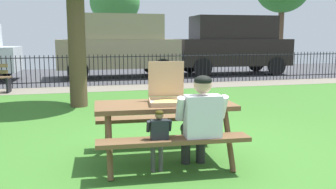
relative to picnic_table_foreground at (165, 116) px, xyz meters
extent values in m
cube|color=#3B7329|center=(0.36, 2.12, -0.61)|extent=(28.00, 11.33, 0.02)
cube|color=gray|center=(0.36, 7.08, -0.60)|extent=(28.00, 1.40, 0.01)
cube|color=#424247|center=(0.36, 11.26, -0.60)|extent=(28.00, 6.96, 0.01)
cube|color=brown|center=(0.00, 0.00, 0.14)|extent=(1.84, 0.87, 0.06)
cube|color=brown|center=(-0.04, -0.60, -0.16)|extent=(1.81, 0.39, 0.05)
cube|color=brown|center=(0.04, 0.60, -0.16)|extent=(1.81, 0.39, 0.05)
cylinder|color=brown|center=(-0.76, -0.37, -0.24)|extent=(0.10, 0.44, 0.74)
cylinder|color=brown|center=(-0.71, 0.46, -0.24)|extent=(0.10, 0.44, 0.74)
cylinder|color=brown|center=(0.71, -0.46, -0.24)|extent=(0.10, 0.44, 0.74)
cylinder|color=brown|center=(0.76, 0.37, -0.24)|extent=(0.10, 0.44, 0.74)
cube|color=tan|center=(0.03, -0.05, 0.18)|extent=(0.54, 0.54, 0.01)
cube|color=silver|center=(0.03, -0.05, 0.19)|extent=(0.50, 0.50, 0.00)
cube|color=tan|center=(-0.01, -0.28, 0.21)|extent=(0.47, 0.08, 0.04)
cube|color=tan|center=(0.06, 0.18, 0.21)|extent=(0.47, 0.08, 0.04)
cube|color=tan|center=(-0.20, -0.02, 0.21)|extent=(0.08, 0.47, 0.04)
cube|color=tan|center=(0.26, -0.09, 0.21)|extent=(0.08, 0.47, 0.04)
cube|color=tan|center=(0.07, 0.19, 0.47)|extent=(0.48, 0.12, 0.48)
cylinder|color=tan|center=(0.03, -0.05, 0.19)|extent=(0.41, 0.41, 0.01)
cylinder|color=#F8D85C|center=(0.03, -0.05, 0.20)|extent=(0.37, 0.37, 0.00)
pyramid|color=#F2C54D|center=(0.40, 0.10, 0.18)|extent=(0.20, 0.15, 0.01)
cube|color=tan|center=(0.49, 0.09, 0.18)|extent=(0.05, 0.15, 0.02)
cylinder|color=#262626|center=(0.23, -0.19, -0.38)|extent=(0.12, 0.12, 0.44)
cylinder|color=#262626|center=(0.22, -0.40, -0.13)|extent=(0.18, 0.43, 0.15)
cylinder|color=#262626|center=(0.43, -0.21, -0.38)|extent=(0.12, 0.12, 0.44)
cylinder|color=#262626|center=(0.42, -0.42, -0.13)|extent=(0.18, 0.43, 0.15)
cube|color=silver|center=(0.30, -0.62, 0.10)|extent=(0.43, 0.25, 0.52)
cylinder|color=silver|center=(0.05, -0.55, 0.21)|extent=(0.10, 0.21, 0.31)
cylinder|color=silver|center=(0.57, -0.59, 0.21)|extent=(0.10, 0.21, 0.31)
sphere|color=tan|center=(0.30, -0.60, 0.48)|extent=(0.21, 0.21, 0.21)
ellipsoid|color=black|center=(0.30, -0.61, 0.53)|extent=(0.21, 0.20, 0.12)
cylinder|color=#484848|center=(-0.24, -0.38, -0.38)|extent=(0.06, 0.06, 0.44)
cylinder|color=#484848|center=(-0.25, -0.48, -0.14)|extent=(0.08, 0.21, 0.07)
cylinder|color=#484848|center=(-0.15, -0.39, -0.38)|extent=(0.06, 0.06, 0.44)
cylinder|color=#484848|center=(-0.15, -0.49, -0.14)|extent=(0.08, 0.21, 0.07)
cube|color=#1E2328|center=(-0.21, -0.59, -0.03)|extent=(0.21, 0.12, 0.25)
cylinder|color=#1E2328|center=(-0.33, -0.56, 0.02)|extent=(0.05, 0.10, 0.15)
cylinder|color=#1E2328|center=(-0.08, -0.57, 0.02)|extent=(0.05, 0.10, 0.15)
sphere|color=#8C6647|center=(-0.21, -0.58, 0.15)|extent=(0.10, 0.10, 0.10)
ellipsoid|color=#312A08|center=(-0.21, -0.58, 0.17)|extent=(0.10, 0.10, 0.06)
cylinder|color=black|center=(0.36, 7.78, 0.35)|extent=(23.16, 0.03, 0.03)
cylinder|color=black|center=(0.36, 7.78, -0.44)|extent=(23.16, 0.03, 0.03)
cylinder|color=black|center=(-3.29, 7.78, -0.08)|extent=(0.02, 0.02, 1.03)
cylinder|color=black|center=(-3.15, 7.78, -0.08)|extent=(0.02, 0.02, 1.03)
cylinder|color=black|center=(-3.01, 7.78, -0.08)|extent=(0.02, 0.02, 1.03)
cylinder|color=black|center=(-2.87, 7.78, -0.08)|extent=(0.02, 0.02, 1.03)
cylinder|color=black|center=(-2.73, 7.78, -0.08)|extent=(0.02, 0.02, 1.03)
cylinder|color=black|center=(-2.59, 7.78, -0.08)|extent=(0.02, 0.02, 1.03)
cylinder|color=black|center=(-2.45, 7.78, -0.08)|extent=(0.02, 0.02, 1.03)
cylinder|color=black|center=(-2.30, 7.78, -0.08)|extent=(0.02, 0.02, 1.03)
cylinder|color=black|center=(-2.16, 7.78, -0.08)|extent=(0.02, 0.02, 1.03)
cylinder|color=black|center=(-2.02, 7.78, -0.08)|extent=(0.02, 0.02, 1.03)
cylinder|color=black|center=(-1.88, 7.78, -0.08)|extent=(0.02, 0.02, 1.03)
cylinder|color=black|center=(-1.74, 7.78, -0.08)|extent=(0.02, 0.02, 1.03)
cylinder|color=black|center=(-1.60, 7.78, -0.08)|extent=(0.02, 0.02, 1.03)
cylinder|color=black|center=(-1.46, 7.78, -0.08)|extent=(0.02, 0.02, 1.03)
cylinder|color=black|center=(-1.32, 7.78, -0.08)|extent=(0.02, 0.02, 1.03)
cylinder|color=black|center=(-1.18, 7.78, -0.08)|extent=(0.02, 0.02, 1.03)
cylinder|color=black|center=(-1.04, 7.78, -0.08)|extent=(0.02, 0.02, 1.03)
cylinder|color=black|center=(-0.90, 7.78, -0.08)|extent=(0.02, 0.02, 1.03)
cylinder|color=black|center=(-0.76, 7.78, -0.08)|extent=(0.02, 0.02, 1.03)
cylinder|color=black|center=(-0.62, 7.78, -0.08)|extent=(0.02, 0.02, 1.03)
cylinder|color=black|center=(-0.48, 7.78, -0.08)|extent=(0.02, 0.02, 1.03)
cylinder|color=black|center=(-0.34, 7.78, -0.08)|extent=(0.02, 0.02, 1.03)
cylinder|color=black|center=(-0.20, 7.78, -0.08)|extent=(0.02, 0.02, 1.03)
cylinder|color=black|center=(-0.06, 7.78, -0.08)|extent=(0.02, 0.02, 1.03)
cylinder|color=black|center=(0.08, 7.78, -0.08)|extent=(0.02, 0.02, 1.03)
cylinder|color=black|center=(0.22, 7.78, -0.08)|extent=(0.02, 0.02, 1.03)
cylinder|color=black|center=(0.36, 7.78, -0.08)|extent=(0.02, 0.02, 1.03)
cylinder|color=black|center=(0.50, 7.78, -0.08)|extent=(0.02, 0.02, 1.03)
cylinder|color=black|center=(0.64, 7.78, -0.08)|extent=(0.02, 0.02, 1.03)
cylinder|color=black|center=(0.78, 7.78, -0.08)|extent=(0.02, 0.02, 1.03)
cylinder|color=black|center=(0.92, 7.78, -0.08)|extent=(0.02, 0.02, 1.03)
cylinder|color=black|center=(1.06, 7.78, -0.08)|extent=(0.02, 0.02, 1.03)
cylinder|color=black|center=(1.20, 7.78, -0.08)|extent=(0.02, 0.02, 1.03)
cylinder|color=black|center=(1.34, 7.78, -0.08)|extent=(0.02, 0.02, 1.03)
cylinder|color=black|center=(1.49, 7.78, -0.08)|extent=(0.02, 0.02, 1.03)
cylinder|color=black|center=(1.63, 7.78, -0.08)|extent=(0.02, 0.02, 1.03)
cylinder|color=black|center=(1.77, 7.78, -0.08)|extent=(0.02, 0.02, 1.03)
cylinder|color=black|center=(1.91, 7.78, -0.08)|extent=(0.02, 0.02, 1.03)
cylinder|color=black|center=(2.05, 7.78, -0.08)|extent=(0.02, 0.02, 1.03)
cylinder|color=black|center=(2.19, 7.78, -0.08)|extent=(0.02, 0.02, 1.03)
cylinder|color=black|center=(2.33, 7.78, -0.08)|extent=(0.02, 0.02, 1.03)
cylinder|color=black|center=(2.47, 7.78, -0.08)|extent=(0.02, 0.02, 1.03)
cylinder|color=black|center=(2.61, 7.78, -0.08)|extent=(0.02, 0.02, 1.03)
cylinder|color=black|center=(2.75, 7.78, -0.08)|extent=(0.02, 0.02, 1.03)
cylinder|color=black|center=(2.89, 7.78, -0.08)|extent=(0.02, 0.02, 1.03)
cylinder|color=black|center=(3.03, 7.78, -0.08)|extent=(0.02, 0.02, 1.03)
cylinder|color=black|center=(3.17, 7.78, -0.08)|extent=(0.02, 0.02, 1.03)
cylinder|color=black|center=(3.31, 7.78, -0.08)|extent=(0.02, 0.02, 1.03)
cylinder|color=black|center=(3.45, 7.78, -0.08)|extent=(0.02, 0.02, 1.03)
cylinder|color=black|center=(3.59, 7.78, -0.08)|extent=(0.02, 0.02, 1.03)
cylinder|color=black|center=(3.73, 7.78, -0.08)|extent=(0.02, 0.02, 1.03)
cylinder|color=black|center=(3.87, 7.78, -0.08)|extent=(0.02, 0.02, 1.03)
cylinder|color=black|center=(4.01, 7.78, -0.08)|extent=(0.02, 0.02, 1.03)
cylinder|color=black|center=(4.15, 7.78, -0.08)|extent=(0.02, 0.02, 1.03)
cylinder|color=black|center=(4.29, 7.78, -0.08)|extent=(0.02, 0.02, 1.03)
cylinder|color=black|center=(4.43, 7.78, -0.08)|extent=(0.02, 0.02, 1.03)
cylinder|color=black|center=(4.57, 7.78, -0.08)|extent=(0.02, 0.02, 1.03)
cylinder|color=black|center=(4.71, 7.78, -0.08)|extent=(0.02, 0.02, 1.03)
cylinder|color=black|center=(4.85, 7.78, -0.08)|extent=(0.02, 0.02, 1.03)
cylinder|color=black|center=(4.99, 7.78, -0.08)|extent=(0.02, 0.02, 1.03)
cylinder|color=black|center=(5.13, 7.78, -0.08)|extent=(0.02, 0.02, 1.03)
cylinder|color=black|center=(5.28, 7.78, -0.08)|extent=(0.02, 0.02, 1.03)
cylinder|color=black|center=(5.42, 7.78, -0.08)|extent=(0.02, 0.02, 1.03)
cylinder|color=black|center=(5.56, 7.78, -0.08)|extent=(0.02, 0.02, 1.03)
cylinder|color=black|center=(5.70, 7.78, -0.08)|extent=(0.02, 0.02, 1.03)
cylinder|color=black|center=(5.84, 7.78, -0.08)|extent=(0.02, 0.02, 1.03)
cylinder|color=black|center=(5.98, 7.78, -0.08)|extent=(0.02, 0.02, 1.03)
cylinder|color=black|center=(6.12, 7.78, -0.08)|extent=(0.02, 0.02, 1.03)
cylinder|color=black|center=(6.26, 7.78, -0.08)|extent=(0.02, 0.02, 1.03)
cylinder|color=black|center=(6.40, 7.78, -0.08)|extent=(0.02, 0.02, 1.03)
cylinder|color=black|center=(6.54, 7.78, -0.08)|extent=(0.02, 0.02, 1.03)
cylinder|color=black|center=(6.68, 7.78, -0.08)|extent=(0.02, 0.02, 1.03)
cylinder|color=black|center=(6.82, 7.78, -0.08)|extent=(0.02, 0.02, 1.03)
cylinder|color=black|center=(6.96, 7.78, -0.08)|extent=(0.02, 0.02, 1.03)
cylinder|color=black|center=(7.10, 7.78, -0.08)|extent=(0.02, 0.02, 1.03)
cylinder|color=black|center=(7.24, 7.78, -0.08)|extent=(0.02, 0.02, 1.03)
cylinder|color=black|center=(7.38, 7.78, -0.08)|extent=(0.02, 0.02, 1.03)
cylinder|color=black|center=(7.52, 7.78, -0.08)|extent=(0.02, 0.02, 1.03)
cylinder|color=black|center=(7.66, 7.78, -0.08)|extent=(0.02, 0.02, 1.03)
cylinder|color=black|center=(7.80, 7.78, -0.08)|extent=(0.02, 0.02, 1.03)
cylinder|color=black|center=(7.94, 7.78, -0.08)|extent=(0.02, 0.02, 1.03)
cylinder|color=black|center=(8.08, 7.78, -0.08)|extent=(0.02, 0.02, 1.03)
cylinder|color=black|center=(8.22, 7.78, -0.08)|extent=(0.02, 0.02, 1.03)
cylinder|color=black|center=(8.36, 7.78, -0.08)|extent=(0.02, 0.02, 1.03)
cylinder|color=black|center=(8.50, 7.78, -0.08)|extent=(0.02, 0.02, 1.03)
cylinder|color=black|center=(8.64, 7.78, -0.08)|extent=(0.02, 0.02, 1.03)
cylinder|color=black|center=(8.78, 7.78, -0.08)|extent=(0.02, 0.02, 1.03)
cube|color=black|center=(-2.98, 6.91, -0.38)|extent=(0.08, 0.44, 0.44)
cylinder|color=brown|center=(-1.04, 4.22, 0.73)|extent=(0.40, 0.40, 2.66)
cylinder|color=black|center=(-3.77, 11.05, -0.28)|extent=(0.64, 0.14, 0.64)
cube|color=gray|center=(0.60, 10.21, 0.35)|extent=(4.75, 2.08, 1.10)
cube|color=gray|center=(0.60, 10.21, 1.38)|extent=(3.44, 1.81, 0.96)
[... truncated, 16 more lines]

